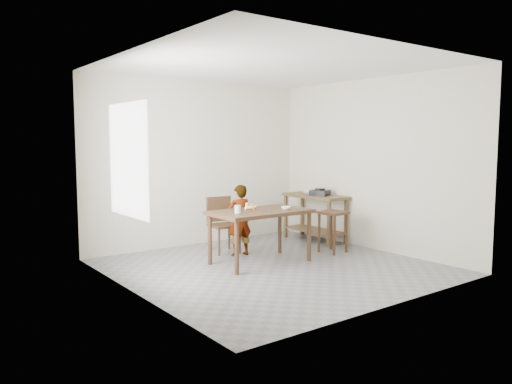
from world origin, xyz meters
TOP-DOWN VIEW (x-y plane):
  - floor at (0.00, 0.00)m, footprint 4.00×4.00m
  - ceiling at (0.00, 0.00)m, footprint 4.00×4.00m
  - wall_back at (0.00, 2.02)m, footprint 4.00×0.04m
  - wall_front at (0.00, -2.02)m, footprint 4.00×0.04m
  - wall_left at (-2.02, 0.00)m, footprint 0.04×4.00m
  - wall_right at (2.02, 0.00)m, footprint 0.04×4.00m
  - window_pane at (-1.97, 0.20)m, footprint 0.02×1.10m
  - dining_table at (0.00, 0.30)m, footprint 1.40×0.80m
  - prep_counter at (1.72, 1.00)m, footprint 0.50×1.20m
  - child at (0.03, 0.86)m, footprint 0.42×0.30m
  - dining_chair at (-0.04, 1.17)m, footprint 0.45×0.45m
  - stool at (1.31, 0.16)m, footprint 0.40×0.40m
  - glass_tumbler at (-0.41, 0.27)m, footprint 0.10×0.10m
  - small_bowl at (0.34, 0.15)m, footprint 0.16×0.16m
  - banana at (-0.07, 0.44)m, footprint 0.21×0.16m
  - serving_bowl at (1.73, 1.15)m, footprint 0.28×0.28m
  - gas_burner at (1.70, 0.86)m, footprint 0.37×0.37m

SIDE VIEW (x-z plane):
  - floor at x=0.00m, z-range -0.04..0.00m
  - stool at x=1.31m, z-range 0.00..0.64m
  - dining_table at x=0.00m, z-range 0.00..0.75m
  - prep_counter at x=1.72m, z-range 0.00..0.80m
  - dining_chair at x=-0.04m, z-range 0.00..0.85m
  - child at x=0.03m, z-range 0.00..1.07m
  - small_bowl at x=0.34m, z-range 0.75..0.79m
  - banana at x=-0.07m, z-range 0.75..0.82m
  - glass_tumbler at x=-0.41m, z-range 0.75..0.86m
  - serving_bowl at x=1.73m, z-range 0.80..0.86m
  - gas_burner at x=1.70m, z-range 0.80..0.89m
  - wall_back at x=0.00m, z-range 0.00..2.70m
  - wall_front at x=0.00m, z-range 0.00..2.70m
  - wall_left at x=-2.02m, z-range 0.00..2.70m
  - wall_right at x=2.02m, z-range 0.00..2.70m
  - window_pane at x=-1.97m, z-range 0.85..2.15m
  - ceiling at x=0.00m, z-range 2.70..2.74m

